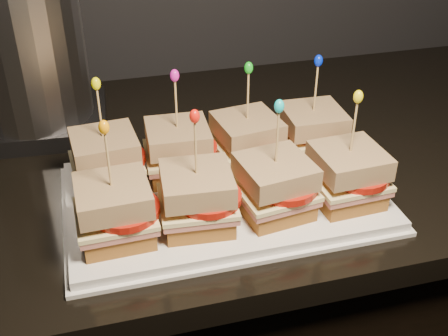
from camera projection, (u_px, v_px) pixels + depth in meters
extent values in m
cube|color=black|center=(345.00, 326.00, 1.22)|extent=(2.67, 0.61, 0.91)
cube|color=black|center=(376.00, 136.00, 0.97)|extent=(2.71, 0.65, 0.04)
cube|color=white|center=(224.00, 196.00, 0.77)|extent=(0.42, 0.26, 0.02)
cube|color=white|center=(224.00, 200.00, 0.77)|extent=(0.43, 0.27, 0.01)
cube|color=brown|center=(108.00, 176.00, 0.77)|extent=(0.09, 0.09, 0.02)
cube|color=#B0635D|center=(107.00, 167.00, 0.76)|extent=(0.10, 0.09, 0.01)
cube|color=#F9E89D|center=(106.00, 162.00, 0.76)|extent=(0.10, 0.10, 0.01)
cylinder|color=#AF190D|center=(115.00, 159.00, 0.75)|extent=(0.08, 0.08, 0.01)
cube|color=#5A250B|center=(104.00, 146.00, 0.75)|extent=(0.09, 0.09, 0.03)
cylinder|color=tan|center=(100.00, 116.00, 0.72)|extent=(0.00, 0.00, 0.09)
ellipsoid|color=#F4F500|center=(96.00, 84.00, 0.70)|extent=(0.01, 0.01, 0.02)
cube|color=brown|center=(179.00, 166.00, 0.79)|extent=(0.09, 0.09, 0.02)
cube|color=#B0635D|center=(179.00, 157.00, 0.79)|extent=(0.10, 0.09, 0.01)
cube|color=#F9E89D|center=(179.00, 153.00, 0.78)|extent=(0.10, 0.09, 0.01)
cylinder|color=#AF190D|center=(188.00, 149.00, 0.78)|extent=(0.08, 0.08, 0.01)
cube|color=#5A250B|center=(178.00, 136.00, 0.77)|extent=(0.09, 0.09, 0.03)
cylinder|color=tan|center=(176.00, 107.00, 0.74)|extent=(0.00, 0.00, 0.09)
ellipsoid|color=#D119A9|center=(175.00, 75.00, 0.72)|extent=(0.01, 0.01, 0.02)
cube|color=brown|center=(246.00, 157.00, 0.82)|extent=(0.09, 0.09, 0.02)
cube|color=#B0635D|center=(247.00, 148.00, 0.81)|extent=(0.10, 0.10, 0.01)
cube|color=#F9E89D|center=(247.00, 144.00, 0.80)|extent=(0.10, 0.10, 0.01)
cylinder|color=#AF190D|center=(256.00, 140.00, 0.80)|extent=(0.08, 0.08, 0.01)
cube|color=#5A250B|center=(247.00, 127.00, 0.79)|extent=(0.09, 0.09, 0.03)
cylinder|color=tan|center=(248.00, 99.00, 0.77)|extent=(0.00, 0.00, 0.09)
ellipsoid|color=#13AD1C|center=(249.00, 68.00, 0.74)|extent=(0.01, 0.01, 0.02)
cube|color=brown|center=(310.00, 148.00, 0.84)|extent=(0.09, 0.09, 0.02)
cube|color=#B0635D|center=(311.00, 139.00, 0.83)|extent=(0.09, 0.09, 0.01)
cube|color=#F9E89D|center=(311.00, 135.00, 0.83)|extent=(0.10, 0.09, 0.01)
cylinder|color=#AF190D|center=(321.00, 131.00, 0.82)|extent=(0.08, 0.08, 0.01)
cube|color=#5A250B|center=(313.00, 119.00, 0.81)|extent=(0.09, 0.09, 0.03)
cylinder|color=tan|center=(316.00, 91.00, 0.79)|extent=(0.00, 0.00, 0.09)
ellipsoid|color=#0421E2|center=(318.00, 61.00, 0.76)|extent=(0.01, 0.01, 0.02)
cube|color=brown|center=(117.00, 229.00, 0.68)|extent=(0.09, 0.09, 0.02)
cube|color=#B0635D|center=(116.00, 218.00, 0.67)|extent=(0.09, 0.09, 0.01)
cube|color=#F9E89D|center=(115.00, 214.00, 0.66)|extent=(0.10, 0.09, 0.01)
cylinder|color=#AF190D|center=(125.00, 210.00, 0.66)|extent=(0.08, 0.08, 0.01)
cube|color=#5A250B|center=(113.00, 195.00, 0.65)|extent=(0.09, 0.09, 0.03)
cylinder|color=tan|center=(109.00, 163.00, 0.63)|extent=(0.00, 0.00, 0.09)
ellipsoid|color=#F99705|center=(104.00, 127.00, 0.60)|extent=(0.01, 0.01, 0.02)
cube|color=brown|center=(198.00, 216.00, 0.70)|extent=(0.09, 0.09, 0.02)
cube|color=#B0635D|center=(197.00, 206.00, 0.69)|extent=(0.10, 0.09, 0.01)
cube|color=#F9E89D|center=(197.00, 201.00, 0.68)|extent=(0.10, 0.10, 0.01)
cylinder|color=#AF190D|center=(208.00, 197.00, 0.68)|extent=(0.08, 0.08, 0.01)
cube|color=#5A250B|center=(197.00, 183.00, 0.67)|extent=(0.09, 0.09, 0.03)
cylinder|color=tan|center=(196.00, 151.00, 0.65)|extent=(0.00, 0.00, 0.09)
ellipsoid|color=red|center=(195.00, 116.00, 0.62)|extent=(0.01, 0.01, 0.02)
cube|color=brown|center=(274.00, 204.00, 0.72)|extent=(0.09, 0.09, 0.02)
cube|color=#B0635D|center=(274.00, 194.00, 0.71)|extent=(0.10, 0.10, 0.01)
cube|color=#F9E89D|center=(274.00, 189.00, 0.71)|extent=(0.10, 0.10, 0.01)
cylinder|color=#AF190D|center=(285.00, 185.00, 0.70)|extent=(0.08, 0.08, 0.01)
cube|color=#5A250B|center=(275.00, 172.00, 0.69)|extent=(0.09, 0.09, 0.03)
cylinder|color=tan|center=(277.00, 140.00, 0.67)|extent=(0.00, 0.00, 0.09)
ellipsoid|color=#0FC2C9|center=(279.00, 106.00, 0.64)|extent=(0.01, 0.01, 0.02)
cube|color=brown|center=(345.00, 192.00, 0.74)|extent=(0.09, 0.09, 0.02)
cube|color=#B0635D|center=(346.00, 182.00, 0.73)|extent=(0.10, 0.09, 0.01)
cube|color=#F9E89D|center=(347.00, 178.00, 0.73)|extent=(0.10, 0.09, 0.01)
cylinder|color=#AF190D|center=(358.00, 174.00, 0.72)|extent=(0.08, 0.08, 0.01)
cube|color=#5A250B|center=(349.00, 161.00, 0.71)|extent=(0.09, 0.09, 0.03)
cylinder|color=tan|center=(354.00, 130.00, 0.69)|extent=(0.00, 0.00, 0.09)
ellipsoid|color=yellow|center=(358.00, 97.00, 0.67)|extent=(0.01, 0.01, 0.02)
cube|color=#262628|center=(39.00, 121.00, 0.95)|extent=(0.24, 0.20, 0.03)
cylinder|color=silver|center=(23.00, 44.00, 0.87)|extent=(0.19, 0.19, 0.24)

